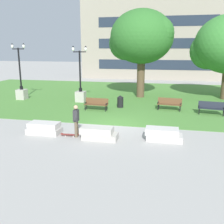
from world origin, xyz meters
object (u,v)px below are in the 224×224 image
object	(u,v)px
concrete_block_center	(44,128)
park_bench_far_left	(96,103)
person_skateboarder	(76,119)
park_bench_near_right	(212,107)
lamp_post_left	(81,91)
concrete_block_right	(163,135)
skateboard	(70,135)
lamp_post_center	(21,88)
trash_bin	(120,101)
concrete_block_left	(99,133)
park_bench_near_left	(170,103)

from	to	relation	value
concrete_block_center	park_bench_far_left	xyz separation A→B (m)	(1.33, 5.91, 0.23)
person_skateboarder	park_bench_near_right	xyz separation A→B (m)	(7.70, 6.43, -0.43)
person_skateboarder	lamp_post_left	world-z (taller)	lamp_post_left
concrete_block_right	skateboard	world-z (taller)	concrete_block_right
concrete_block_center	concrete_block_right	bearing A→B (deg)	2.51
lamp_post_left	lamp_post_center	bearing A→B (deg)	-179.36
trash_bin	lamp_post_center	bearing A→B (deg)	171.34
park_bench_far_left	lamp_post_left	size ratio (longest dim) A/B	0.39
concrete_block_left	person_skateboarder	size ratio (longest dim) A/B	1.11
concrete_block_center	park_bench_far_left	bearing A→B (deg)	77.29
concrete_block_center	concrete_block_right	size ratio (longest dim) A/B	0.97
trash_bin	skateboard	bearing A→B (deg)	-100.70
concrete_block_center	trash_bin	bearing A→B (deg)	68.00
concrete_block_center	concrete_block_right	world-z (taller)	same
park_bench_near_left	lamp_post_left	bearing A→B (deg)	167.95
concrete_block_center	concrete_block_left	distance (m)	3.17
concrete_block_center	park_bench_far_left	world-z (taller)	park_bench_far_left
person_skateboarder	lamp_post_center	size ratio (longest dim) A/B	0.34
concrete_block_center	lamp_post_center	distance (m)	10.85
park_bench_near_right	park_bench_near_left	bearing A→B (deg)	164.92
skateboard	park_bench_near_left	world-z (taller)	park_bench_near_left
person_skateboarder	park_bench_far_left	bearing A→B (deg)	95.45
lamp_post_left	lamp_post_center	size ratio (longest dim) A/B	0.95
concrete_block_center	person_skateboarder	xyz separation A→B (m)	(1.91, -0.09, 0.66)
concrete_block_left	lamp_post_center	size ratio (longest dim) A/B	0.38
concrete_block_right	park_bench_near_left	bearing A→B (deg)	87.55
lamp_post_center	person_skateboarder	bearing A→B (deg)	-46.28
concrete_block_center	park_bench_near_right	size ratio (longest dim) A/B	0.97
person_skateboarder	lamp_post_center	xyz separation A→B (m)	(-8.38, 8.76, 0.07)
skateboard	park_bench_near_right	world-z (taller)	park_bench_near_right
person_skateboarder	concrete_block_right	bearing A→B (deg)	4.66
concrete_block_left	park_bench_near_right	xyz separation A→B (m)	(6.45, 6.56, 0.23)
concrete_block_left	concrete_block_right	world-z (taller)	same
concrete_block_center	concrete_block_left	size ratio (longest dim) A/B	0.95
park_bench_near_right	concrete_block_right	bearing A→B (deg)	-117.69
skateboard	park_bench_near_left	bearing A→B (deg)	54.39
person_skateboarder	park_bench_near_left	distance (m)	8.68
park_bench_near_right	lamp_post_left	distance (m)	10.74
concrete_block_center	lamp_post_left	size ratio (longest dim) A/B	0.38
lamp_post_left	trash_bin	distance (m)	4.09
person_skateboarder	park_bench_near_right	world-z (taller)	person_skateboarder
concrete_block_left	lamp_post_center	bearing A→B (deg)	137.28
concrete_block_left	concrete_block_right	distance (m)	3.31
concrete_block_right	concrete_block_left	bearing A→B (deg)	-171.31
skateboard	concrete_block_center	bearing A→B (deg)	175.81
skateboard	concrete_block_left	bearing A→B (deg)	-3.73
concrete_block_right	trash_bin	size ratio (longest dim) A/B	1.94
skateboard	trash_bin	bearing A→B (deg)	79.30
concrete_block_center	lamp_post_left	xyz separation A→B (m)	(-0.85, 8.74, 0.69)
park_bench_far_left	lamp_post_left	distance (m)	3.60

